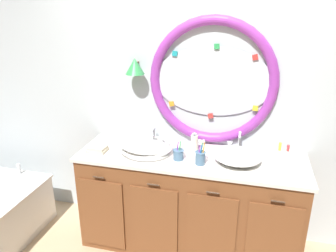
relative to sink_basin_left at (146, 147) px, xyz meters
The scene contains 11 objects.
back_wall_assembly 0.62m from the sink_basin_left, 47.26° to the left, with size 6.40×0.26×2.60m.
vanity_counter 0.64m from the sink_basin_left, ahead, with size 1.93×0.65×0.90m.
sink_basin_left is the anchor object (origin of this frame).
sink_basin_right 0.78m from the sink_basin_left, ahead, with size 0.38×0.38×0.11m.
faucet_set_left 0.25m from the sink_basin_left, 90.00° to the left, with size 0.23×0.12×0.14m.
faucet_set_right 0.82m from the sink_basin_left, 17.76° to the left, with size 0.21×0.12×0.18m.
toothbrush_holder_left 0.31m from the sink_basin_left, 12.61° to the right, with size 0.09×0.09×0.20m.
toothbrush_holder_right 0.51m from the sink_basin_left, 12.22° to the right, with size 0.09×0.09×0.22m.
soap_dispenser 0.42m from the sink_basin_left, 18.77° to the left, with size 0.06×0.07×0.17m.
folded_hand_towel 0.43m from the sink_basin_left, 167.51° to the right, with size 0.16×0.13×0.05m.
toiletry_basket 1.18m from the sink_basin_left, 11.25° to the left, with size 0.15×0.12×0.11m.
Camera 1 is at (0.51, -2.25, 2.11)m, focal length 34.99 mm.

